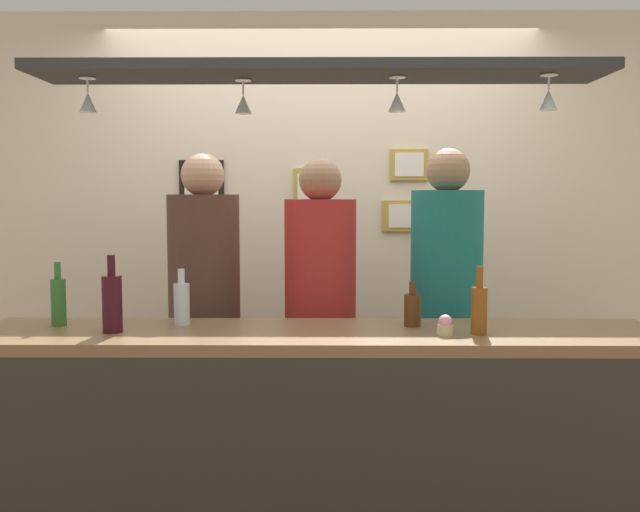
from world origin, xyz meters
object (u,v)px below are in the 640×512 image
Objects in this scene: person_right_teal_shirt at (446,295)px; cupcake at (445,326)px; bottle_soda_clear at (182,302)px; bottle_beer_green_import at (58,300)px; bottle_wine_dark_red at (112,302)px; picture_frame_crest at (309,191)px; picture_frame_upper_small at (409,165)px; picture_frame_lower_pair at (408,216)px; picture_frame_caricature at (202,189)px; bottle_beer_amber_tall at (479,308)px; person_left_brown_shirt at (204,298)px; bottle_beer_brown_stubby at (412,309)px; person_middle_red_shirt at (321,302)px.

cupcake is at bearing -99.93° from person_right_teal_shirt.
bottle_beer_green_import is at bearing -177.83° from bottle_soda_clear.
bottle_wine_dark_red is 1.28m from cupcake.
bottle_soda_clear is at bearing -110.75° from picture_frame_crest.
person_right_teal_shirt is 8.00× the size of picture_frame_upper_small.
bottle_soda_clear reaches higher than cupcake.
person_right_teal_shirt is at bearing -83.53° from picture_frame_lower_pair.
picture_frame_caricature is at bearing 86.34° from bottle_wine_dark_red.
picture_frame_lower_pair is at bearing 39.94° from bottle_beer_green_import.
picture_frame_upper_small reaches higher than bottle_beer_amber_tall.
bottle_soda_clear is at bearing -157.04° from person_right_teal_shirt.
bottle_beer_amber_tall is at bearing -1.07° from bottle_wine_dark_red.
picture_frame_crest is at bearing 69.25° from bottle_soda_clear.
picture_frame_upper_small reaches higher than person_left_brown_shirt.
bottle_beer_amber_tall is at bearing -89.28° from person_right_teal_shirt.
bottle_wine_dark_red is (-1.17, -0.14, 0.05)m from bottle_beer_brown_stubby.
person_right_teal_shirt is 5.18× the size of picture_frame_caricature.
bottle_beer_amber_tall is 1.67m from bottle_beer_green_import.
bottle_beer_amber_tall is 1.51m from picture_frame_lower_pair.
bottle_wine_dark_red is (-0.23, -0.16, 0.03)m from bottle_soda_clear.
person_middle_red_shirt is 1.02m from picture_frame_lower_pair.
person_middle_red_shirt is 9.52× the size of bottle_beer_brown_stubby.
bottle_beer_amber_tall is at bearing -35.46° from bottle_beer_brown_stubby.
bottle_beer_green_import is at bearing -154.32° from person_middle_red_shirt.
picture_frame_upper_small is at bearing 48.02° from bottle_wine_dark_red.
bottle_beer_brown_stubby is 1.18m from bottle_wine_dark_red.
bottle_beer_brown_stubby is 1.43m from bottle_beer_green_import.
picture_frame_caricature is (-1.18, 1.49, 0.53)m from cupcake.
bottle_beer_amber_tall is at bearing -86.31° from picture_frame_upper_small.
person_right_teal_shirt is at bearing 22.96° from bottle_soda_clear.
person_middle_red_shirt is 0.91m from bottle_beer_amber_tall.
picture_frame_caricature reaches higher than bottle_wine_dark_red.
person_left_brown_shirt is 0.70m from bottle_wine_dark_red.
picture_frame_upper_small is 1.22m from picture_frame_caricature.
bottle_wine_dark_red is 1.36× the size of picture_frame_upper_small.
cupcake is 0.35× the size of picture_frame_upper_small.
bottle_wine_dark_red is 0.88× the size of picture_frame_caricature.
bottle_soda_clear is at bearing -90.79° from person_left_brown_shirt.
person_left_brown_shirt is 0.99× the size of person_right_teal_shirt.
person_middle_red_shirt is 0.97× the size of person_right_teal_shirt.
bottle_soda_clear is (-0.57, -0.49, 0.07)m from person_middle_red_shirt.
person_middle_red_shirt is 5.71× the size of picture_frame_lower_pair.
picture_frame_caricature is at bearing 180.00° from picture_frame_lower_pair.
bottle_beer_brown_stubby is at bearing -1.34° from bottle_soda_clear.
person_right_teal_shirt is 1.54m from bottle_wine_dark_red.
bottle_soda_clear is (-1.16, -0.49, 0.04)m from person_right_teal_shirt.
bottle_soda_clear is 0.88× the size of bottle_beer_green_import.
person_left_brown_shirt is 7.90× the size of picture_frame_upper_small.
person_right_teal_shirt is 0.56m from bottle_beer_brown_stubby.
picture_frame_upper_small is 0.30m from picture_frame_lower_pair.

